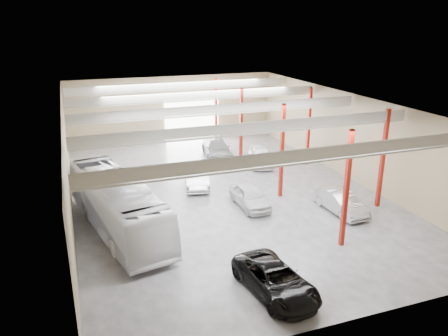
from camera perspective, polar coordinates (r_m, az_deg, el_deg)
depot_shell at (r=32.47m, az=-0.11°, el=5.24°), size 22.12×32.12×7.06m
coach_bus at (r=28.04m, az=-13.82°, el=-4.61°), size 5.31×12.67×3.44m
black_sedan at (r=21.84m, az=6.72°, el=-14.28°), size 3.05×5.52×1.46m
car_row_a at (r=30.96m, az=3.39°, el=-3.70°), size 1.84×4.49×1.52m
car_row_b at (r=34.76m, az=-3.63°, el=-1.01°), size 2.85×5.33×1.67m
car_row_c at (r=42.07m, az=-0.97°, el=2.58°), size 3.13×5.99×1.66m
car_right_near at (r=31.07m, az=14.96°, el=-4.25°), size 1.81×4.71×1.53m
car_right_far at (r=39.93m, az=4.79°, el=1.60°), size 3.29×5.18×1.64m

